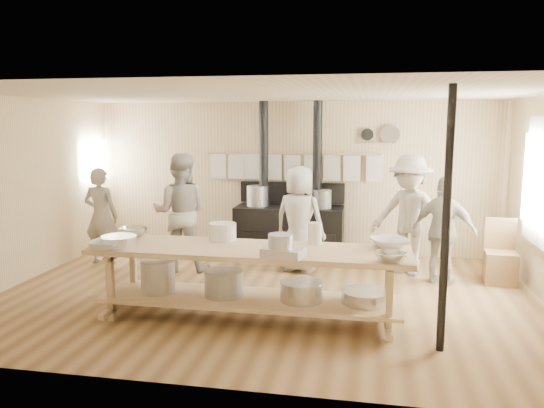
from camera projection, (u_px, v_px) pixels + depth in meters
The scene contains 24 objects.
ground at pixel (265, 295), 6.96m from camera, with size 7.00×7.00×0.00m, color brown.
room_shell at pixel (265, 172), 6.72m from camera, with size 7.00×7.00×7.00m.
window_right at pixel (543, 182), 6.69m from camera, with size 0.09×1.50×1.65m.
left_opening at pixel (95, 160), 9.29m from camera, with size 0.00×0.90×0.90m.
stove at pixel (289, 226), 8.94m from camera, with size 1.90×0.75×2.60m.
towel_rail at pixel (292, 164), 9.06m from camera, with size 3.00×0.04×0.47m.
back_wall_shelf at pixel (380, 137), 8.76m from camera, with size 0.63×0.14×0.32m.
prep_table at pixel (248, 276), 6.01m from camera, with size 3.60×0.90×0.85m.
support_post at pixel (446, 222), 5.08m from camera, with size 0.08×0.08×2.60m, color black.
cook_far_left at pixel (101, 216), 8.43m from camera, with size 0.56×0.37×1.55m, color #A19C8E.
cook_left at pixel (181, 212), 8.03m from camera, with size 0.87×0.68×1.79m, color #A19C8E.
cook_center at pixel (299, 219), 7.97m from camera, with size 0.79×0.51×1.61m, color #A19C8E.
cook_right at pixel (444, 231), 7.35m from camera, with size 0.89×0.37×1.52m, color #A19C8E.
cook_by_window at pixel (409, 215), 7.83m from camera, with size 1.15×0.66×1.79m, color #A19C8E.
chair at pixel (500, 265), 7.45m from camera, with size 0.45×0.45×0.91m.
bowl_white_a at pixel (107, 245), 5.91m from camera, with size 0.37×0.37×0.09m, color white.
bowl_steel_a at pixel (133, 232), 6.55m from camera, with size 0.35×0.35×0.11m, color silver.
bowl_white_b at pixel (389, 243), 5.99m from camera, with size 0.41×0.41×0.10m, color white.
bowl_steel_b at pixel (391, 257), 5.35m from camera, with size 0.31×0.31×0.10m, color silver.
roasting_pan at pixel (284, 252), 5.55m from camera, with size 0.42×0.28×0.09m, color #B2B2B7.
mixing_bowl_large at pixel (119, 241), 5.99m from camera, with size 0.40×0.40×0.13m, color silver.
bucket_galv at pixel (281, 245), 5.54m from camera, with size 0.26×0.26×0.24m, color gray.
deep_bowl_enamel at pixel (223, 232), 6.34m from camera, with size 0.33×0.33×0.20m, color white.
pitcher at pixel (315, 234), 6.11m from camera, with size 0.16×0.16×0.25m, color white.
Camera 1 is at (1.33, -6.57, 2.24)m, focal length 35.00 mm.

